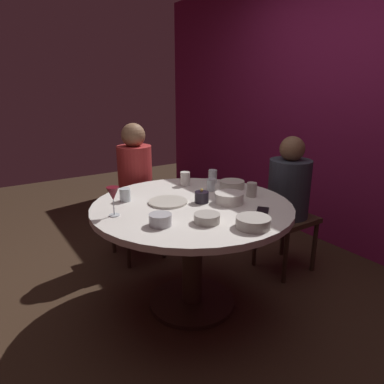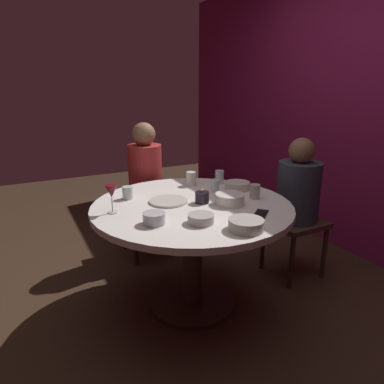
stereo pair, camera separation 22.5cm
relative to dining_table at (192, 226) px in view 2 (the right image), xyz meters
The scene contains 19 objects.
ground_plane 0.59m from the dining_table, ahead, with size 8.00×8.00×0.00m, color #382619.
back_wall 1.86m from the dining_table, 90.00° to the left, with size 6.00×0.10×2.60m, color maroon.
dining_table is the anchor object (origin of this frame).
seated_diner_left 0.89m from the dining_table, behind, with size 0.40×0.40×1.19m.
seated_diner_back 0.93m from the dining_table, 90.00° to the left, with size 0.40×0.40×1.11m.
candle_holder 0.21m from the dining_table, 80.10° to the left, with size 0.09×0.09×0.09m.
wine_glass 0.58m from the dining_table, 98.33° to the right, with size 0.08×0.08×0.18m.
dinner_plate 0.23m from the dining_table, 129.80° to the right, with size 0.26×0.26×0.01m, color beige.
cell_phone 0.48m from the dining_table, 37.74° to the left, with size 0.07×0.14×0.01m, color black.
bowl_serving_large 0.44m from the dining_table, 59.02° to the right, with size 0.13×0.13×0.07m, color #B7B7BC.
bowl_salad_center 0.51m from the dining_table, 107.02° to the left, with size 0.18×0.18×0.06m, color beige.
bowl_small_white 0.38m from the dining_table, 18.69° to the right, with size 0.15×0.15×0.05m, color #B2ADA3.
bowl_sauce_side 0.31m from the dining_table, 61.52° to the left, with size 0.19×0.19×0.07m, color silver.
bowl_rice_portion 0.55m from the dining_table, ahead, with size 0.19×0.19×0.06m, color #B2ADA3.
cup_near_candle 0.49m from the dining_table, 130.89° to the right, with size 0.07×0.07×0.09m, color silver.
cup_by_left_diner 0.38m from the dining_table, 121.55° to the left, with size 0.06×0.06×0.09m, color silver.
cup_by_right_diner 0.49m from the dining_table, 77.51° to the left, with size 0.07×0.07×0.10m, color #B2ADA3.
cup_center_front 0.49m from the dining_table, 153.53° to the left, with size 0.07×0.07×0.10m, color silver.
cup_far_edge 0.57m from the dining_table, 128.78° to the left, with size 0.07×0.07×0.10m, color silver.
Camera 2 is at (1.91, -0.99, 1.49)m, focal length 32.72 mm.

